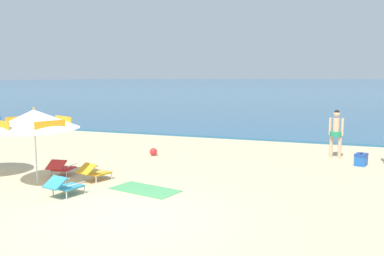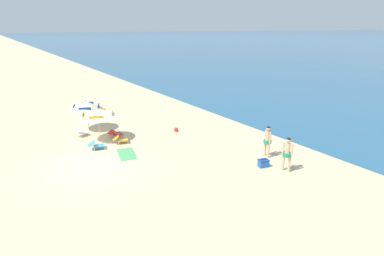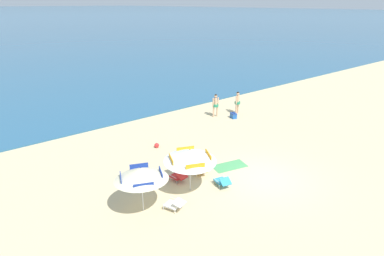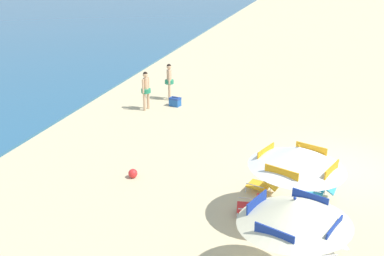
{
  "view_description": "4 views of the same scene",
  "coord_description": "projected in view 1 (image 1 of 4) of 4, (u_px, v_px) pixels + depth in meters",
  "views": [
    {
      "loc": [
        4.18,
        -7.17,
        2.91
      ],
      "look_at": [
        -0.74,
        6.05,
        1.14
      ],
      "focal_mm": 37.73,
      "sensor_mm": 36.0,
      "label": 1
    },
    {
      "loc": [
        14.72,
        -3.76,
        6.78
      ],
      "look_at": [
        1.15,
        5.25,
        1.4
      ],
      "focal_mm": 28.76,
      "sensor_mm": 36.0,
      "label": 2
    },
    {
      "loc": [
        -11.0,
        -8.3,
        8.05
      ],
      "look_at": [
        -0.86,
        4.81,
        1.36
      ],
      "focal_mm": 29.16,
      "sensor_mm": 36.0,
      "label": 3
    },
    {
      "loc": [
        -13.27,
        1.52,
        6.1
      ],
      "look_at": [
        -0.2,
        4.98,
        0.96
      ],
      "focal_mm": 39.91,
      "sensor_mm": 36.0,
      "label": 4
    }
  ],
  "objects": [
    {
      "name": "ground_plane",
      "position": [
        125.0,
        217.0,
        8.47
      ],
      "size": [
        800.0,
        800.0,
        0.0
      ],
      "primitive_type": "plane",
      "color": "#CCB78C"
    },
    {
      "name": "ocean_water",
      "position": [
        338.0,
        81.0,
        390.87
      ],
      "size": [
        800.0,
        800.0,
        0.1
      ],
      "primitive_type": "cube",
      "color": "#285B7F",
      "rests_on": "ground"
    },
    {
      "name": "beach_umbrella_striped_main",
      "position": [
        34.0,
        119.0,
        10.84
      ],
      "size": [
        3.01,
        3.02,
        2.12
      ],
      "color": "silver",
      "rests_on": "ground"
    },
    {
      "name": "lounge_chair_under_umbrella",
      "position": [
        64.0,
        185.0,
        9.93
      ],
      "size": [
        0.71,
        0.99,
        0.52
      ],
      "color": "teal",
      "rests_on": "ground"
    },
    {
      "name": "lounge_chair_beside_umbrella",
      "position": [
        61.0,
        167.0,
        11.92
      ],
      "size": [
        0.65,
        0.95,
        0.52
      ],
      "color": "red",
      "rests_on": "ground"
    },
    {
      "name": "lounge_chair_spare_folded",
      "position": [
        94.0,
        172.0,
        11.39
      ],
      "size": [
        0.77,
        1.01,
        0.52
      ],
      "color": "gold",
      "rests_on": "ground"
    },
    {
      "name": "person_standing_near_shore",
      "position": [
        336.0,
        130.0,
        14.62
      ],
      "size": [
        0.51,
        0.43,
        1.75
      ],
      "color": "#D8A87F",
      "rests_on": "ground"
    },
    {
      "name": "cooler_box",
      "position": [
        361.0,
        159.0,
        13.41
      ],
      "size": [
        0.47,
        0.57,
        0.43
      ],
      "color": "#1E56A8",
      "rests_on": "ground"
    },
    {
      "name": "beach_ball",
      "position": [
        153.0,
        152.0,
        15.13
      ],
      "size": [
        0.28,
        0.28,
        0.28
      ],
      "primitive_type": "sphere",
      "color": "red",
      "rests_on": "ground"
    },
    {
      "name": "beach_towel",
      "position": [
        145.0,
        190.0,
        10.5
      ],
      "size": [
        1.96,
        1.28,
        0.01
      ],
      "primitive_type": "cube",
      "rotation": [
        0.0,
        0.0,
        1.34
      ],
      "color": "#4C9E5B",
      "rests_on": "ground"
    }
  ]
}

